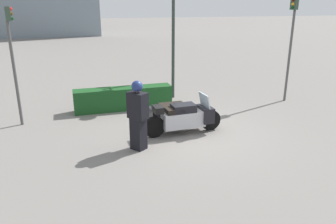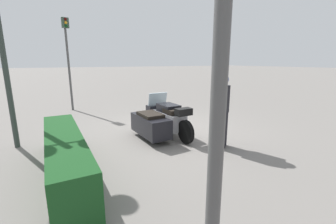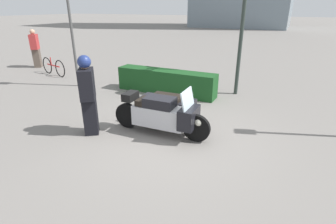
{
  "view_description": "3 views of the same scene",
  "coord_description": "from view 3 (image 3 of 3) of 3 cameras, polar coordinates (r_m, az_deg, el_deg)",
  "views": [
    {
      "loc": [
        -3.2,
        -8.28,
        3.59
      ],
      "look_at": [
        -0.56,
        0.32,
        0.61
      ],
      "focal_mm": 35.0,
      "sensor_mm": 36.0,
      "label": 1
    },
    {
      "loc": [
        -5.67,
        3.04,
        2.08
      ],
      "look_at": [
        0.05,
        -0.07,
        0.6
      ],
      "focal_mm": 24.0,
      "sensor_mm": 36.0,
      "label": 2
    },
    {
      "loc": [
        2.37,
        -4.79,
        2.76
      ],
      "look_at": [
        0.12,
        -0.16,
        0.67
      ],
      "focal_mm": 28.0,
      "sensor_mm": 36.0,
      "label": 3
    }
  ],
  "objects": [
    {
      "name": "bicycle_parked",
      "position": [
        12.38,
        -23.67,
        8.99
      ],
      "size": [
        1.72,
        0.43,
        0.76
      ],
      "rotation": [
        0.0,
        0.0,
        -0.23
      ],
      "color": "black",
      "rests_on": "ground"
    },
    {
      "name": "hedge_bush_curbside",
      "position": [
        8.87,
        -0.46,
        6.6
      ],
      "size": [
        3.43,
        0.61,
        0.78
      ],
      "primitive_type": "cube",
      "color": "#19471E",
      "rests_on": "ground"
    },
    {
      "name": "pedestrian_bystander",
      "position": [
        14.25,
        -26.91,
        12.22
      ],
      "size": [
        0.54,
        0.58,
        1.77
      ],
      "rotation": [
        0.0,
        0.0,
        -2.49
      ],
      "color": "brown",
      "rests_on": "ground"
    },
    {
      "name": "officer_rider",
      "position": [
        6.06,
        -17.03,
        3.79
      ],
      "size": [
        0.53,
        0.57,
        1.81
      ],
      "rotation": [
        0.0,
        0.0,
        -2.51
      ],
      "color": "black",
      "rests_on": "ground"
    },
    {
      "name": "traffic_light_far",
      "position": [
        9.98,
        -20.37,
        18.18
      ],
      "size": [
        0.23,
        0.27,
        3.52
      ],
      "rotation": [
        0.0,
        0.0,
        0.08
      ],
      "color": "#4C4C4C",
      "rests_on": "ground"
    },
    {
      "name": "ground_plane",
      "position": [
        6.01,
        -0.36,
        -5.22
      ],
      "size": [
        160.0,
        160.0,
        0.0
      ],
      "primitive_type": "plane",
      "color": "slate"
    },
    {
      "name": "police_motorcycle",
      "position": [
        6.18,
        -0.12,
        0.26
      ],
      "size": [
        2.36,
        1.24,
        1.14
      ],
      "rotation": [
        0.0,
        0.0,
        0.04
      ],
      "color": "black",
      "rests_on": "ground"
    }
  ]
}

